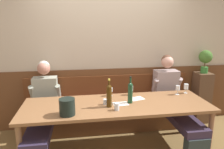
{
  "coord_description": "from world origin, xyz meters",
  "views": [
    {
      "loc": [
        -0.5,
        -2.65,
        1.87
      ],
      "look_at": [
        -0.02,
        0.44,
        1.1
      ],
      "focal_mm": 34.23,
      "sensor_mm": 36.0,
      "label": 1
    }
  ],
  "objects_px": {
    "person_right_seat": "(43,109)",
    "wine_glass_left_end": "(131,89)",
    "wine_bottle_amber_mid": "(130,92)",
    "wall_bench": "(110,114)",
    "water_tumbler_left": "(117,107)",
    "wine_glass_by_bottle": "(110,90)",
    "potted_plant": "(205,58)",
    "wine_bottle_clear_water": "(109,95)",
    "wine_glass_center_rear": "(178,88)",
    "ice_bucket": "(67,107)",
    "dining_table": "(117,108)",
    "water_tumbler_right": "(105,102)",
    "person_center_left_seat": "(173,99)",
    "wine_glass_near_bucket": "(186,87)"
  },
  "relations": [
    {
      "from": "wall_bench",
      "to": "wine_bottle_clear_water",
      "type": "relative_size",
      "value": 7.49
    },
    {
      "from": "wine_bottle_clear_water",
      "to": "potted_plant",
      "type": "bearing_deg",
      "value": 23.92
    },
    {
      "from": "wall_bench",
      "to": "wine_glass_by_bottle",
      "type": "relative_size",
      "value": 22.2
    },
    {
      "from": "wine_bottle_amber_mid",
      "to": "wall_bench",
      "type": "bearing_deg",
      "value": 105.44
    },
    {
      "from": "wine_glass_near_bucket",
      "to": "wine_glass_by_bottle",
      "type": "relative_size",
      "value": 1.16
    },
    {
      "from": "dining_table",
      "to": "wall_bench",
      "type": "bearing_deg",
      "value": 90.0
    },
    {
      "from": "wine_bottle_amber_mid",
      "to": "person_center_left_seat",
      "type": "bearing_deg",
      "value": 22.8
    },
    {
      "from": "person_right_seat",
      "to": "wine_bottle_amber_mid",
      "type": "height_order",
      "value": "person_right_seat"
    },
    {
      "from": "person_right_seat",
      "to": "wine_glass_left_end",
      "type": "xyz_separation_m",
      "value": [
        1.35,
        0.02,
        0.23
      ]
    },
    {
      "from": "wine_glass_center_rear",
      "to": "wine_bottle_clear_water",
      "type": "bearing_deg",
      "value": -163.85
    },
    {
      "from": "potted_plant",
      "to": "wall_bench",
      "type": "bearing_deg",
      "value": -178.87
    },
    {
      "from": "wine_glass_center_rear",
      "to": "water_tumbler_right",
      "type": "xyz_separation_m",
      "value": [
        -1.18,
        -0.24,
        -0.06
      ]
    },
    {
      "from": "wine_glass_left_end",
      "to": "water_tumbler_left",
      "type": "relative_size",
      "value": 1.46
    },
    {
      "from": "dining_table",
      "to": "ice_bucket",
      "type": "xyz_separation_m",
      "value": [
        -0.67,
        -0.27,
        0.17
      ]
    },
    {
      "from": "ice_bucket",
      "to": "wall_bench",
      "type": "bearing_deg",
      "value": 55.65
    },
    {
      "from": "wine_bottle_clear_water",
      "to": "wine_glass_near_bucket",
      "type": "bearing_deg",
      "value": 16.09
    },
    {
      "from": "person_right_seat",
      "to": "wall_bench",
      "type": "bearing_deg",
      "value": 20.01
    },
    {
      "from": "wine_glass_near_bucket",
      "to": "wine_glass_by_bottle",
      "type": "bearing_deg",
      "value": 177.41
    },
    {
      "from": "person_right_seat",
      "to": "wine_bottle_clear_water",
      "type": "relative_size",
      "value": 3.35
    },
    {
      "from": "person_center_left_seat",
      "to": "wine_glass_center_rear",
      "type": "xyz_separation_m",
      "value": [
        0.01,
        -0.11,
        0.21
      ]
    },
    {
      "from": "wall_bench",
      "to": "potted_plant",
      "type": "bearing_deg",
      "value": 1.13
    },
    {
      "from": "person_right_seat",
      "to": "wine_glass_by_bottle",
      "type": "distance_m",
      "value": 1.05
    },
    {
      "from": "wine_bottle_clear_water",
      "to": "person_center_left_seat",
      "type": "bearing_deg",
      "value": 21.41
    },
    {
      "from": "person_right_seat",
      "to": "wine_glass_near_bucket",
      "type": "relative_size",
      "value": 8.55
    },
    {
      "from": "person_right_seat",
      "to": "wine_glass_by_bottle",
      "type": "height_order",
      "value": "person_right_seat"
    },
    {
      "from": "ice_bucket",
      "to": "potted_plant",
      "type": "distance_m",
      "value": 2.65
    },
    {
      "from": "wine_glass_by_bottle",
      "to": "potted_plant",
      "type": "height_order",
      "value": "potted_plant"
    },
    {
      "from": "water_tumbler_right",
      "to": "water_tumbler_left",
      "type": "bearing_deg",
      "value": -60.08
    },
    {
      "from": "wall_bench",
      "to": "water_tumbler_left",
      "type": "distance_m",
      "value": 1.07
    },
    {
      "from": "wine_bottle_amber_mid",
      "to": "water_tumbler_right",
      "type": "relative_size",
      "value": 4.86
    },
    {
      "from": "person_right_seat",
      "to": "ice_bucket",
      "type": "relative_size",
      "value": 6.23
    },
    {
      "from": "person_right_seat",
      "to": "water_tumbler_right",
      "type": "relative_size",
      "value": 16.5
    },
    {
      "from": "wine_bottle_amber_mid",
      "to": "water_tumbler_right",
      "type": "height_order",
      "value": "wine_bottle_amber_mid"
    },
    {
      "from": "dining_table",
      "to": "person_center_left_seat",
      "type": "height_order",
      "value": "person_center_left_seat"
    },
    {
      "from": "person_right_seat",
      "to": "wine_bottle_amber_mid",
      "type": "distance_m",
      "value": 1.33
    },
    {
      "from": "wall_bench",
      "to": "ice_bucket",
      "type": "height_order",
      "value": "ice_bucket"
    },
    {
      "from": "wine_glass_center_rear",
      "to": "wall_bench",
      "type": "bearing_deg",
      "value": 155.2
    },
    {
      "from": "wine_glass_left_end",
      "to": "wine_glass_by_bottle",
      "type": "distance_m",
      "value": 0.33
    },
    {
      "from": "wine_glass_near_bucket",
      "to": "wine_bottle_clear_water",
      "type": "bearing_deg",
      "value": -163.91
    },
    {
      "from": "ice_bucket",
      "to": "wine_glass_by_bottle",
      "type": "distance_m",
      "value": 0.87
    },
    {
      "from": "wall_bench",
      "to": "water_tumbler_left",
      "type": "xyz_separation_m",
      "value": [
        -0.04,
        -0.93,
        0.52
      ]
    },
    {
      "from": "wine_glass_left_end",
      "to": "water_tumbler_left",
      "type": "distance_m",
      "value": 0.65
    },
    {
      "from": "wine_glass_by_bottle",
      "to": "person_center_left_seat",
      "type": "bearing_deg",
      "value": 0.73
    },
    {
      "from": "water_tumbler_left",
      "to": "person_center_left_seat",
      "type": "bearing_deg",
      "value": 28.68
    },
    {
      "from": "wine_glass_left_end",
      "to": "water_tumbler_left",
      "type": "height_order",
      "value": "wine_glass_left_end"
    },
    {
      "from": "wine_bottle_clear_water",
      "to": "wine_glass_center_rear",
      "type": "xyz_separation_m",
      "value": [
        1.14,
        0.33,
        -0.07
      ]
    },
    {
      "from": "dining_table",
      "to": "potted_plant",
      "type": "height_order",
      "value": "potted_plant"
    },
    {
      "from": "water_tumbler_right",
      "to": "water_tumbler_left",
      "type": "relative_size",
      "value": 0.82
    },
    {
      "from": "person_right_seat",
      "to": "potted_plant",
      "type": "height_order",
      "value": "potted_plant"
    },
    {
      "from": "person_right_seat",
      "to": "water_tumbler_right",
      "type": "bearing_deg",
      "value": -19.84
    }
  ]
}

